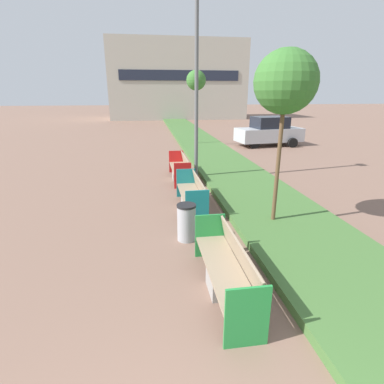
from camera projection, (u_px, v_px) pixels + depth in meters
name	position (u px, v px, depth m)	size (l,w,h in m)	color
planter_grass_strip	(228.00, 169.00, 13.31)	(2.80, 120.00, 0.18)	#426B33
building_backdrop	(177.00, 81.00, 40.09)	(17.41, 7.72, 9.69)	#B2AD9E
bench_green_frame	(227.00, 272.00, 5.12)	(0.65, 2.47, 0.94)	gray
bench_teal_frame	(192.00, 197.00, 8.85)	(0.65, 2.32, 0.94)	gray
bench_red_frame	(180.00, 170.00, 11.88)	(0.65, 2.41, 0.94)	gray
litter_bin	(186.00, 222.00, 6.94)	(0.45, 0.45, 0.88)	#9EA0A5
street_lamp_post	(197.00, 70.00, 10.62)	(0.24, 0.44, 7.39)	#56595B
sapling_tree_near	(286.00, 83.00, 6.72)	(1.44, 1.44, 4.25)	brown
sapling_tree_far	(196.00, 81.00, 18.38)	(1.21, 1.21, 4.64)	brown
parked_car_distant	(269.00, 132.00, 19.40)	(4.39, 2.28, 1.86)	#B7BABF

